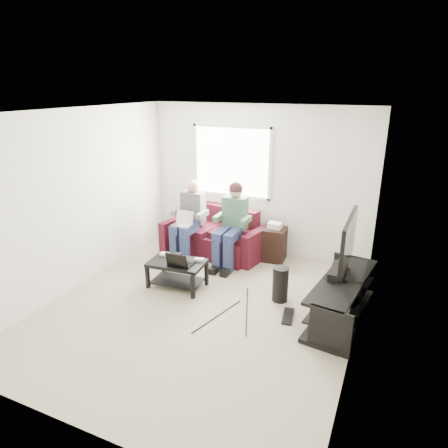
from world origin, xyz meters
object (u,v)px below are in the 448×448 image
at_px(end_table, 274,243).
at_px(tv_stand, 341,300).
at_px(tv, 348,243).
at_px(subwoofer, 280,284).
at_px(sofa, 217,237).
at_px(coffee_table, 177,268).

bearing_deg(end_table, tv_stand, -45.95).
relative_size(tv, subwoofer, 2.18).
distance_m(sofa, coffee_table, 1.41).
xyz_separation_m(tv_stand, end_table, (-1.34, 1.39, 0.06)).
xyz_separation_m(tv_stand, subwoofer, (-0.84, 0.09, 0.01)).
bearing_deg(coffee_table, end_table, 56.02).
distance_m(sofa, subwoofer, 1.92).
relative_size(tv_stand, subwoofer, 3.40).
bearing_deg(subwoofer, tv, 0.52).
height_order(sofa, end_table, sofa).
distance_m(tv_stand, tv, 0.77).
distance_m(sofa, tv, 2.73).
height_order(sofa, tv_stand, sofa).
bearing_deg(subwoofer, end_table, 111.10).
xyz_separation_m(coffee_table, subwoofer, (1.53, 0.23, -0.05)).
distance_m(tv_stand, subwoofer, 0.85).
relative_size(sofa, tv, 1.72).
bearing_deg(tv, sofa, 153.74).
height_order(sofa, subwoofer, sofa).
height_order(coffee_table, tv, tv).
relative_size(tv_stand, end_table, 2.52).
height_order(tv, end_table, tv).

